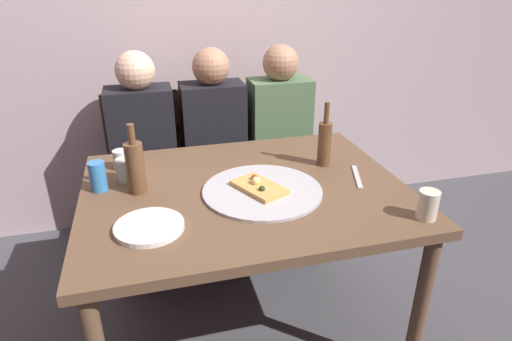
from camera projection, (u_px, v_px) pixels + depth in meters
ground_plane at (247, 323)px, 2.08m from camera, size 8.00×8.00×0.00m
back_wall at (198, 16)px, 2.55m from camera, size 6.00×0.10×2.60m
dining_table at (245, 204)px, 1.80m from camera, size 1.30×1.01×0.74m
pizza_tray at (262, 191)px, 1.73m from camera, size 0.48×0.48×0.01m
pizza_slice_last at (259, 186)px, 1.72m from camera, size 0.21×0.25×0.05m
wine_bottle at (325, 142)px, 1.93m from camera, size 0.06×0.06×0.29m
beer_bottle at (135, 166)px, 1.69m from camera, size 0.07×0.07×0.28m
tumbler_near at (428, 205)px, 1.53m from camera, size 0.07×0.07×0.11m
tumbler_far at (125, 170)px, 1.80m from camera, size 0.07×0.07×0.10m
wine_glass at (121, 160)px, 1.92m from camera, size 0.07×0.07×0.09m
soda_can at (98, 176)px, 1.72m from camera, size 0.07×0.07×0.12m
plate_stack at (149, 227)px, 1.48m from camera, size 0.24×0.24×0.02m
table_knife at (357, 177)px, 1.85m from camera, size 0.09×0.21×0.01m
chair_left at (146, 161)px, 2.57m from camera, size 0.44×0.44×0.90m
chair_middle at (213, 154)px, 2.66m from camera, size 0.44×0.44×0.90m
chair_right at (276, 148)px, 2.75m from camera, size 0.44×0.44×0.90m
guest_in_sweater at (144, 151)px, 2.38m from camera, size 0.36×0.56×1.17m
guest_in_beanie at (217, 144)px, 2.47m from camera, size 0.36×0.56×1.17m
guest_by_wall at (284, 138)px, 2.57m from camera, size 0.36×0.56×1.17m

